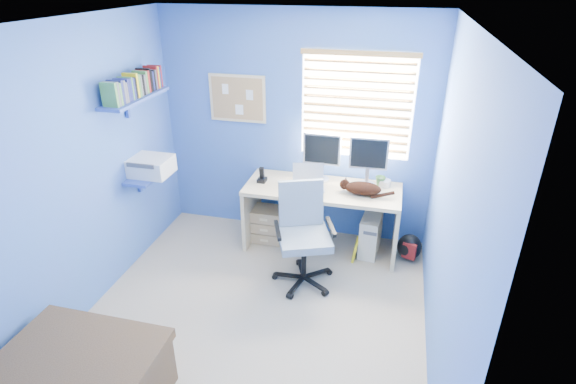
% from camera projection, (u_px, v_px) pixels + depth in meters
% --- Properties ---
extents(floor, '(3.00, 3.20, 0.00)m').
position_uv_depth(floor, '(255.00, 315.00, 4.08)').
color(floor, tan).
rests_on(floor, ground).
extents(ceiling, '(3.00, 3.20, 0.00)m').
position_uv_depth(ceiling, '(243.00, 22.00, 2.97)').
color(ceiling, white).
rests_on(ceiling, wall_back).
extents(wall_back, '(3.00, 0.01, 2.50)m').
position_uv_depth(wall_back, '(295.00, 129.00, 4.91)').
color(wall_back, '#3B6FBE').
rests_on(wall_back, ground).
extents(wall_front, '(3.00, 0.01, 2.50)m').
position_uv_depth(wall_front, '(144.00, 336.00, 2.13)').
color(wall_front, '#3B6FBE').
rests_on(wall_front, ground).
extents(wall_left, '(0.01, 3.20, 2.50)m').
position_uv_depth(wall_left, '(83.00, 173.00, 3.85)').
color(wall_left, '#3B6FBE').
rests_on(wall_left, ground).
extents(wall_right, '(0.01, 3.20, 2.50)m').
position_uv_depth(wall_right, '(450.00, 214.00, 3.20)').
color(wall_right, '#3B6FBE').
rests_on(wall_right, ground).
extents(desk, '(1.65, 0.65, 0.74)m').
position_uv_depth(desk, '(321.00, 218.00, 4.92)').
color(desk, beige).
rests_on(desk, floor).
extents(laptop, '(0.38, 0.33, 0.22)m').
position_uv_depth(laptop, '(309.00, 178.00, 4.70)').
color(laptop, silver).
rests_on(laptop, desk).
extents(monitor_left, '(0.40, 0.13, 0.54)m').
position_uv_depth(monitor_left, '(322.00, 157.00, 4.80)').
color(monitor_left, silver).
rests_on(monitor_left, desk).
extents(monitor_right, '(0.40, 0.13, 0.54)m').
position_uv_depth(monitor_right, '(368.00, 162.00, 4.70)').
color(monitor_right, silver).
rests_on(monitor_right, desk).
extents(phone, '(0.09, 0.11, 0.17)m').
position_uv_depth(phone, '(262.00, 174.00, 4.85)').
color(phone, black).
rests_on(phone, desk).
extents(mug, '(0.10, 0.09, 0.10)m').
position_uv_depth(mug, '(380.00, 181.00, 4.79)').
color(mug, '#3F7A3B').
rests_on(mug, desk).
extents(cd_spindle, '(0.13, 0.13, 0.07)m').
position_uv_depth(cd_spindle, '(384.00, 183.00, 4.78)').
color(cd_spindle, silver).
rests_on(cd_spindle, desk).
extents(cat, '(0.40, 0.25, 0.13)m').
position_uv_depth(cat, '(363.00, 189.00, 4.59)').
color(cat, black).
rests_on(cat, desk).
extents(tower_pc, '(0.23, 0.46, 0.45)m').
position_uv_depth(tower_pc, '(371.00, 233.00, 4.91)').
color(tower_pc, beige).
rests_on(tower_pc, floor).
extents(drawer_boxes, '(0.35, 0.28, 0.41)m').
position_uv_depth(drawer_boxes, '(267.00, 224.00, 5.13)').
color(drawer_boxes, tan).
rests_on(drawer_boxes, floor).
extents(yellow_book, '(0.03, 0.17, 0.24)m').
position_uv_depth(yellow_book, '(355.00, 250.00, 4.81)').
color(yellow_book, yellow).
rests_on(yellow_book, floor).
extents(backpack, '(0.31, 0.28, 0.30)m').
position_uv_depth(backpack, '(409.00, 247.00, 4.80)').
color(backpack, black).
rests_on(backpack, floor).
extents(bed_corner, '(1.02, 0.73, 0.49)m').
position_uv_depth(bed_corner, '(84.00, 380.00, 3.13)').
color(bed_corner, brown).
rests_on(bed_corner, floor).
extents(office_chair, '(0.76, 0.76, 1.00)m').
position_uv_depth(office_chair, '(303.00, 247.00, 4.39)').
color(office_chair, black).
rests_on(office_chair, floor).
extents(window_blinds, '(1.15, 0.05, 1.10)m').
position_uv_depth(window_blinds, '(356.00, 107.00, 4.61)').
color(window_blinds, white).
rests_on(window_blinds, ground).
extents(corkboard, '(0.64, 0.02, 0.52)m').
position_uv_depth(corkboard, '(237.00, 99.00, 4.90)').
color(corkboard, beige).
rests_on(corkboard, ground).
extents(wall_shelves, '(0.42, 0.90, 1.05)m').
position_uv_depth(wall_shelves, '(141.00, 127.00, 4.38)').
color(wall_shelves, '#2F4AA4').
rests_on(wall_shelves, ground).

